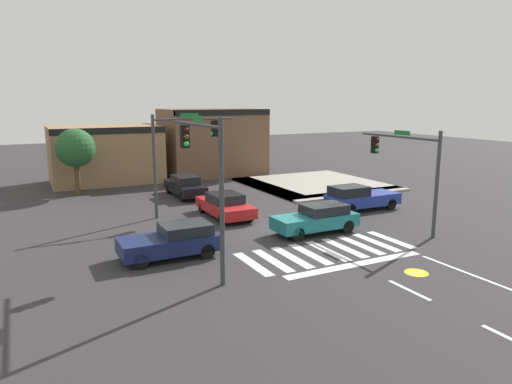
{
  "coord_description": "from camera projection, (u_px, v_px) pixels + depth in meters",
  "views": [
    {
      "loc": [
        -12.06,
        -21.03,
        6.7
      ],
      "look_at": [
        -0.56,
        1.52,
        1.71
      ],
      "focal_mm": 32.75,
      "sensor_mm": 36.0,
      "label": 1
    }
  ],
  "objects": [
    {
      "name": "roadside_tree",
      "position": [
        75.0,
        148.0,
        32.84
      ],
      "size": [
        2.73,
        2.73,
        4.76
      ],
      "color": "#4C3823",
      "rests_on": "ground_plane"
    },
    {
      "name": "car_black",
      "position": [
        185.0,
        186.0,
        32.94
      ],
      "size": [
        1.71,
        4.71,
        1.5
      ],
      "rotation": [
        0.0,
        0.0,
        -1.57
      ],
      "color": "black",
      "rests_on": "ground_plane"
    },
    {
      "name": "car_teal",
      "position": [
        317.0,
        219.0,
        23.85
      ],
      "size": [
        4.42,
        1.73,
        1.46
      ],
      "rotation": [
        0.0,
        0.0,
        3.14
      ],
      "color": "#196B70",
      "rests_on": "ground_plane"
    },
    {
      "name": "storefront_row",
      "position": [
        170.0,
        146.0,
        40.99
      ],
      "size": [
        18.2,
        6.11,
        5.93
      ],
      "color": "#93704C",
      "rests_on": "ground_plane"
    },
    {
      "name": "crosswalk_near",
      "position": [
        327.0,
        251.0,
        21.12
      ],
      "size": [
        8.02,
        3.11,
        0.01
      ],
      "color": "silver",
      "rests_on": "ground_plane"
    },
    {
      "name": "lane_markings",
      "position": [
        512.0,
        321.0,
        14.39
      ],
      "size": [
        6.8,
        24.25,
        0.01
      ],
      "color": "white",
      "rests_on": "ground_plane"
    },
    {
      "name": "bike_detector_marking",
      "position": [
        416.0,
        273.0,
        18.44
      ],
      "size": [
        0.94,
        0.94,
        0.01
      ],
      "color": "yellow",
      "rests_on": "ground_plane"
    },
    {
      "name": "car_red",
      "position": [
        225.0,
        205.0,
        27.16
      ],
      "size": [
        1.93,
        4.7,
        1.4
      ],
      "rotation": [
        0.0,
        0.0,
        -1.57
      ],
      "color": "red",
      "rests_on": "ground_plane"
    },
    {
      "name": "traffic_signal_southwest",
      "position": [
        204.0,
        164.0,
        17.94
      ],
      "size": [
        0.32,
        5.26,
        6.14
      ],
      "rotation": [
        0.0,
        0.0,
        1.57
      ],
      "color": "#383A3D",
      "rests_on": "ground_plane"
    },
    {
      "name": "car_blue",
      "position": [
        359.0,
        198.0,
        28.8
      ],
      "size": [
        4.66,
        1.81,
        1.58
      ],
      "color": "#23389E",
      "rests_on": "ground_plane"
    },
    {
      "name": "traffic_signal_southeast",
      "position": [
        406.0,
        159.0,
        24.34
      ],
      "size": [
        0.32,
        5.67,
        5.27
      ],
      "rotation": [
        0.0,
        0.0,
        1.57
      ],
      "color": "#383A3D",
      "rests_on": "ground_plane"
    },
    {
      "name": "curb_corner_northeast",
      "position": [
        312.0,
        185.0,
        37.05
      ],
      "size": [
        10.0,
        10.6,
        0.15
      ],
      "color": "#9E998E",
      "rests_on": "ground_plane"
    },
    {
      "name": "traffic_signal_northwest",
      "position": [
        182.0,
        145.0,
        26.95
      ],
      "size": [
        4.9,
        0.32,
        5.97
      ],
      "color": "#383A3D",
      "rests_on": "ground_plane"
    },
    {
      "name": "ground_plane",
      "position": [
        278.0,
        227.0,
        25.05
      ],
      "size": [
        120.0,
        120.0,
        0.0
      ],
      "primitive_type": "plane",
      "color": "#302D30"
    },
    {
      "name": "car_navy",
      "position": [
        173.0,
        241.0,
        20.15
      ],
      "size": [
        4.2,
        1.93,
        1.44
      ],
      "rotation": [
        0.0,
        0.0,
        3.14
      ],
      "color": "#141E4C",
      "rests_on": "ground_plane"
    }
  ]
}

